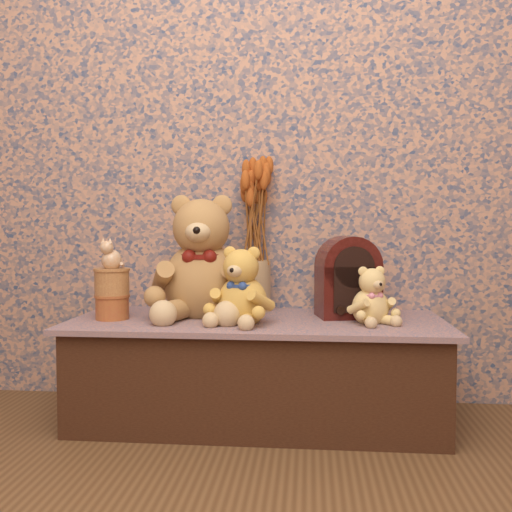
% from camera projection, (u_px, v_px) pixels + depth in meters
% --- Properties ---
extents(display_shelf, '(1.39, 0.59, 0.39)m').
position_uv_depth(display_shelf, '(257.00, 370.00, 2.16)').
color(display_shelf, '#3B4F7A').
rests_on(display_shelf, ground).
extents(teddy_large, '(0.42, 0.50, 0.50)m').
position_uv_depth(teddy_large, '(202.00, 251.00, 2.20)').
color(teddy_large, '#AA7D41').
rests_on(teddy_large, display_shelf).
extents(teddy_medium, '(0.31, 0.34, 0.30)m').
position_uv_depth(teddy_medium, '(243.00, 282.00, 2.05)').
color(teddy_medium, gold).
rests_on(teddy_medium, display_shelf).
extents(teddy_small, '(0.25, 0.26, 0.22)m').
position_uv_depth(teddy_small, '(370.00, 293.00, 2.05)').
color(teddy_small, '#E0C66A').
rests_on(teddy_small, display_shelf).
extents(cathedral_radio, '(0.25, 0.21, 0.31)m').
position_uv_depth(cathedral_radio, '(348.00, 277.00, 2.18)').
color(cathedral_radio, '#360D09').
rests_on(cathedral_radio, display_shelf).
extents(ceramic_vase, '(0.15, 0.15, 0.21)m').
position_uv_depth(ceramic_vase, '(255.00, 286.00, 2.34)').
color(ceramic_vase, tan).
rests_on(ceramic_vase, display_shelf).
extents(dried_stalks, '(0.28, 0.28, 0.41)m').
position_uv_depth(dried_stalks, '(255.00, 210.00, 2.32)').
color(dried_stalks, '#B14F1C').
rests_on(dried_stalks, ceramic_vase).
extents(biscuit_tin_lower, '(0.14, 0.14, 0.09)m').
position_uv_depth(biscuit_tin_lower, '(112.00, 307.00, 2.14)').
color(biscuit_tin_lower, '#C08438').
rests_on(biscuit_tin_lower, display_shelf).
extents(biscuit_tin_upper, '(0.17, 0.17, 0.10)m').
position_uv_depth(biscuit_tin_upper, '(112.00, 282.00, 2.13)').
color(biscuit_tin_upper, '#DDAE60').
rests_on(biscuit_tin_upper, biscuit_tin_lower).
extents(cat_figurine, '(0.11, 0.12, 0.12)m').
position_uv_depth(cat_figurine, '(112.00, 253.00, 2.13)').
color(cat_figurine, silver).
rests_on(cat_figurine, biscuit_tin_upper).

